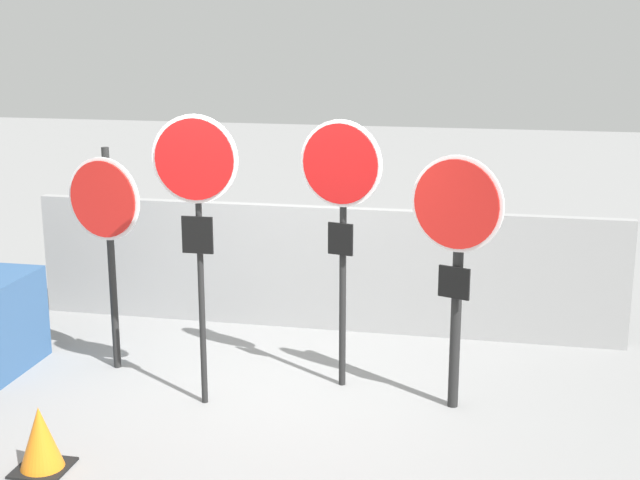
% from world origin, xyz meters
% --- Properties ---
extents(ground_plane, '(40.00, 40.00, 0.00)m').
position_xyz_m(ground_plane, '(0.00, 0.00, 0.00)').
color(ground_plane, gray).
extents(fence_back, '(6.18, 0.12, 1.30)m').
position_xyz_m(fence_back, '(0.00, 1.76, 0.65)').
color(fence_back, gray).
rests_on(fence_back, ground).
extents(stop_sign_0, '(0.74, 0.19, 2.07)m').
position_xyz_m(stop_sign_0, '(-1.65, 0.25, 1.46)').
color(stop_sign_0, black).
rests_on(stop_sign_0, ground).
extents(stop_sign_1, '(0.71, 0.11, 2.45)m').
position_xyz_m(stop_sign_1, '(-0.59, -0.34, 1.87)').
color(stop_sign_1, black).
rests_on(stop_sign_1, ground).
extents(stop_sign_2, '(0.72, 0.20, 2.36)m').
position_xyz_m(stop_sign_2, '(0.48, 0.27, 1.76)').
color(stop_sign_2, black).
rests_on(stop_sign_2, ground).
extents(stop_sign_3, '(0.74, 0.29, 2.14)m').
position_xyz_m(stop_sign_3, '(1.47, 0.00, 1.46)').
color(stop_sign_3, black).
rests_on(stop_sign_3, ground).
extents(traffic_cone_0, '(0.38, 0.38, 0.48)m').
position_xyz_m(traffic_cone_0, '(-1.36, -1.64, 0.24)').
color(traffic_cone_0, black).
rests_on(traffic_cone_0, ground).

